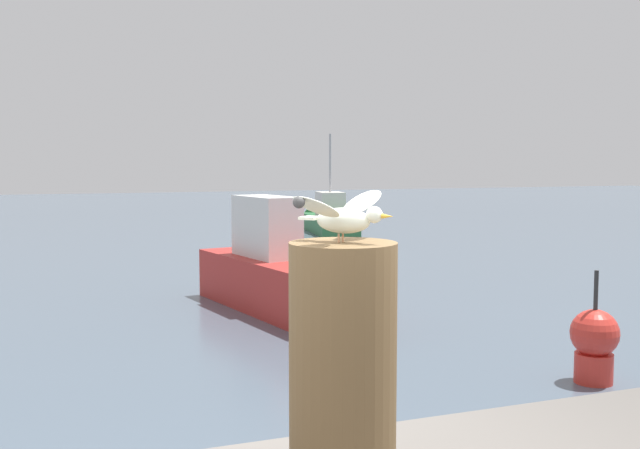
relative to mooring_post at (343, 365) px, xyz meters
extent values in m
cylinder|color=brown|center=(0.00, 0.00, 0.00)|extent=(0.43, 0.43, 0.97)
cylinder|color=tan|center=(-0.02, 0.00, 0.50)|extent=(0.01, 0.01, 0.04)
cylinder|color=tan|center=(0.01, 0.02, 0.50)|extent=(0.01, 0.01, 0.04)
ellipsoid|color=silver|center=(0.00, 0.00, 0.57)|extent=(0.22, 0.23, 0.10)
sphere|color=silver|center=(0.09, -0.10, 0.60)|extent=(0.06, 0.06, 0.06)
cone|color=gold|center=(0.12, -0.14, 0.60)|extent=(0.04, 0.05, 0.02)
cube|color=silver|center=(-0.09, 0.11, 0.58)|extent=(0.11, 0.11, 0.01)
ellipsoid|color=silver|center=(-0.15, -0.11, 0.63)|extent=(0.29, 0.27, 0.11)
sphere|color=#3A3A3A|center=(-0.25, -0.20, 0.66)|extent=(0.04, 0.04, 0.04)
ellipsoid|color=silver|center=(0.14, 0.13, 0.63)|extent=(0.29, 0.27, 0.11)
sphere|color=#3A3A3A|center=(0.24, 0.21, 0.66)|extent=(0.04, 0.04, 0.04)
cube|color=#B72D28|center=(2.74, 9.45, -1.33)|extent=(1.91, 4.32, 0.90)
cone|color=#B72D28|center=(3.15, 7.09, -1.28)|extent=(1.26, 1.26, 1.09)
cube|color=white|center=(2.67, 9.84, -0.34)|extent=(0.92, 1.60, 1.08)
cube|color=#2D6B3D|center=(8.91, 22.54, -1.47)|extent=(2.09, 4.61, 0.60)
cone|color=#2D6B3D|center=(9.34, 25.07, -1.44)|extent=(1.41, 1.41, 1.22)
cube|color=silver|center=(8.86, 22.27, -0.73)|extent=(1.08, 1.48, 0.88)
cylinder|color=#A5A5A8|center=(8.86, 22.27, 0.76)|extent=(0.08, 0.08, 2.11)
cylinder|color=red|center=(4.91, 4.10, -1.60)|extent=(0.44, 0.44, 0.35)
sphere|color=red|center=(4.91, 4.10, -1.19)|extent=(0.56, 0.56, 0.56)
cylinder|color=#2D2D2D|center=(4.91, 4.10, -0.70)|extent=(0.05, 0.05, 0.50)
camera|label=1|loc=(-1.11, -2.63, 0.80)|focal=41.42mm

